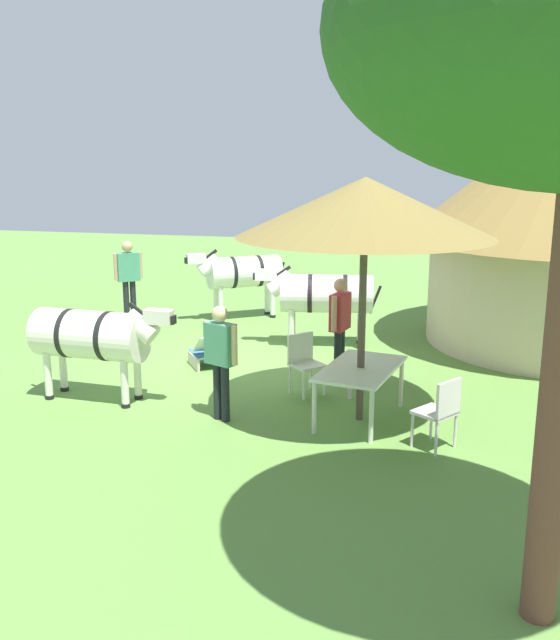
% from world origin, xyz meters
% --- Properties ---
extents(ground_plane, '(36.00, 36.00, 0.00)m').
position_xyz_m(ground_plane, '(0.00, 0.00, 0.00)').
color(ground_plane, '#5F8C3F').
extents(shade_umbrella, '(3.31, 3.31, 3.24)m').
position_xyz_m(shade_umbrella, '(2.04, 2.20, 2.85)').
color(shade_umbrella, brown).
rests_on(shade_umbrella, ground_plane).
extents(patio_dining_table, '(1.69, 1.15, 0.74)m').
position_xyz_m(patio_dining_table, '(2.04, 2.20, 0.66)').
color(patio_dining_table, silver).
rests_on(patio_dining_table, ground_plane).
extents(patio_chair_west_end, '(0.60, 0.60, 0.90)m').
position_xyz_m(patio_chair_west_end, '(2.79, 3.28, 0.52)').
color(patio_chair_west_end, silver).
rests_on(patio_chair_west_end, ground_plane).
extents(patio_chair_near_hut, '(0.61, 0.61, 0.90)m').
position_xyz_m(patio_chair_near_hut, '(1.14, 1.25, 0.52)').
color(patio_chair_near_hut, white).
rests_on(patio_chair_near_hut, ground_plane).
extents(guest_beside_umbrella, '(0.35, 0.53, 1.58)m').
position_xyz_m(guest_beside_umbrella, '(2.49, 0.40, 0.95)').
color(guest_beside_umbrella, black).
rests_on(guest_beside_umbrella, ground_plane).
extents(guest_behind_table, '(0.58, 0.29, 1.64)m').
position_xyz_m(guest_behind_table, '(0.38, 1.66, 0.98)').
color(guest_behind_table, black).
rests_on(guest_behind_table, ground_plane).
extents(standing_watcher, '(0.45, 0.50, 1.71)m').
position_xyz_m(standing_watcher, '(-2.66, -3.40, 1.03)').
color(standing_watcher, black).
rests_on(standing_watcher, ground_plane).
extents(striped_lounge_chair, '(0.96, 0.89, 0.64)m').
position_xyz_m(striped_lounge_chair, '(0.23, -0.57, 0.26)').
color(striped_lounge_chair, '#386DAE').
rests_on(striped_lounge_chair, ground_plane).
extents(zebra_nearest_camera, '(1.50, 1.93, 1.55)m').
position_xyz_m(zebra_nearest_camera, '(-3.36, -1.08, 1.01)').
color(zebra_nearest_camera, silver).
rests_on(zebra_nearest_camera, ground_plane).
extents(zebra_by_umbrella, '(0.78, 2.33, 1.49)m').
position_xyz_m(zebra_by_umbrella, '(2.15, -1.64, 0.96)').
color(zebra_by_umbrella, silver).
rests_on(zebra_by_umbrella, ground_plane).
extents(zebra_toward_hut, '(0.97, 2.36, 1.51)m').
position_xyz_m(zebra_toward_hut, '(-1.57, 1.05, 0.98)').
color(zebra_toward_hut, silver).
rests_on(zebra_toward_hut, ground_plane).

